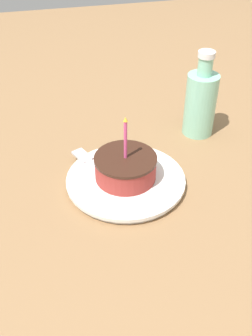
% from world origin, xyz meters
% --- Properties ---
extents(ground_plane, '(2.40, 2.40, 0.04)m').
position_xyz_m(ground_plane, '(0.00, 0.00, -0.02)').
color(ground_plane, olive).
rests_on(ground_plane, ground).
extents(plate, '(0.22, 0.22, 0.02)m').
position_xyz_m(plate, '(0.00, -0.03, 0.01)').
color(plate, white).
rests_on(plate, ground_plane).
extents(cake_slice, '(0.12, 0.12, 0.13)m').
position_xyz_m(cake_slice, '(0.00, -0.03, 0.04)').
color(cake_slice, '#99332D').
rests_on(cake_slice, plate).
extents(fork, '(0.16, 0.08, 0.00)m').
position_xyz_m(fork, '(-0.04, -0.08, 0.02)').
color(fork, silver).
rests_on(fork, plate).
extents(bottle, '(0.07, 0.07, 0.19)m').
position_xyz_m(bottle, '(-0.14, 0.18, 0.08)').
color(bottle, '#8CD1B2').
rests_on(bottle, ground_plane).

